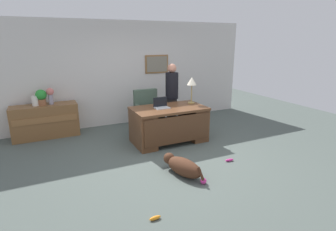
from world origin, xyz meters
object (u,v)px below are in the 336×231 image
credenza (46,121)px  vase_empty (35,101)px  dog_toy_ball (203,181)px  dog_toy_bone (155,218)px  dog_lying (182,166)px  dog_toy_plush (229,160)px  vase_with_flowers (50,94)px  potted_plant (41,97)px  desk (169,124)px  desk_lamp (192,83)px  armchair (148,112)px  laptop (161,105)px  person_standing (172,96)px

credenza → vase_empty: size_ratio=6.33×
dog_toy_ball → dog_toy_bone: dog_toy_ball is taller
dog_lying → dog_toy_bone: dog_lying is taller
credenza → dog_toy_plush: 4.25m
vase_empty → vase_with_flowers: bearing=0.0°
dog_toy_plush → vase_empty: bearing=137.6°
credenza → potted_plant: 0.59m
desk → desk_lamp: size_ratio=2.62×
credenza → potted_plant: size_ratio=4.01×
dog_toy_ball → dog_lying: bearing=110.6°
dog_lying → dog_toy_ball: (0.16, -0.42, -0.10)m
armchair → vase_empty: armchair is taller
armchair → vase_empty: 2.60m
laptop → desk_lamp: 0.92m
dog_lying → armchair: bearing=82.2°
armchair → vase_with_flowers: 2.31m
desk → person_standing: size_ratio=0.97×
vase_empty → potted_plant: (0.13, 0.00, 0.08)m
armchair → dog_toy_plush: (0.72, -2.35, -0.44)m
armchair → potted_plant: (-2.36, 0.59, 0.51)m
vase_empty → dog_toy_ball: 4.22m
armchair → dog_toy_bone: bearing=-110.2°
desk → credenza: bearing=148.5°
laptop → vase_with_flowers: (-2.15, 1.44, 0.16)m
vase_with_flowers → dog_toy_bone: 4.14m
vase_empty → dog_toy_bone: bearing=-71.9°
potted_plant → vase_with_flowers: bearing=0.0°
dog_lying → desk_lamp: bearing=55.8°
desk_lamp → vase_empty: desk_lamp is taller
desk_lamp → vase_with_flowers: (-2.96, 1.35, -0.26)m
desk_lamp → armchair: bearing=136.4°
vase_with_flowers → dog_toy_ball: size_ratio=3.84×
credenza → dog_toy_plush: (3.06, -2.94, -0.36)m
desk → vase_empty: (-2.63, 1.52, 0.47)m
dog_toy_plush → credenza: bearing=136.2°
laptop → vase_with_flowers: 2.59m
dog_lying → laptop: (0.31, 1.56, 0.69)m
desk → armchair: (-0.14, 0.93, 0.05)m
desk → dog_toy_plush: bearing=-67.7°
person_standing → desk_lamp: 0.79m
dog_lying → vase_with_flowers: 3.62m
desk_lamp → dog_toy_ball: (-0.97, -2.07, -1.22)m
vase_empty → dog_toy_bone: (1.27, -3.90, -0.86)m
vase_empty → potted_plant: 0.16m
dog_lying → vase_empty: size_ratio=3.83×
dog_toy_ball → person_standing: bearing=74.0°
dog_lying → dog_toy_ball: bearing=-69.4°
armchair → person_standing: 0.73m
dog_lying → dog_toy_ball: dog_lying is taller
vase_with_flowers → dog_toy_ball: bearing=-59.8°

